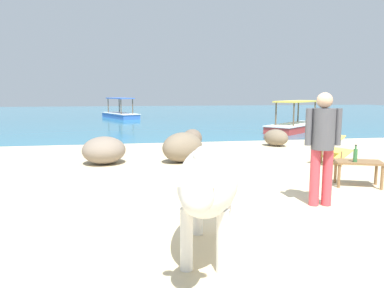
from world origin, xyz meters
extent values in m
cube|color=#CCB78E|center=(0.00, 0.00, 0.02)|extent=(18.00, 14.00, 0.04)
cube|color=teal|center=(0.00, 22.00, 0.00)|extent=(60.00, 36.00, 0.03)
cylinder|color=silver|center=(-0.79, -1.75, 0.33)|extent=(0.12, 0.12, 0.59)
cylinder|color=silver|center=(-1.10, -1.65, 0.33)|extent=(0.12, 0.12, 0.59)
cylinder|color=silver|center=(-0.53, -0.91, 0.33)|extent=(0.12, 0.12, 0.59)
cylinder|color=silver|center=(-0.84, -0.81, 0.33)|extent=(0.12, 0.12, 0.59)
ellipsoid|color=silver|center=(-0.81, -1.28, 0.80)|extent=(1.05, 1.71, 0.64)
ellipsoid|color=silver|center=(-1.11, -2.23, 0.91)|extent=(0.37, 0.48, 0.30)
cone|color=silver|center=(-0.97, -2.27, 1.04)|extent=(0.13, 0.13, 0.11)
cone|color=silver|center=(-1.25, -2.18, 1.04)|extent=(0.13, 0.13, 0.11)
ellipsoid|color=silver|center=(-0.90, -1.55, 1.07)|extent=(0.33, 0.36, 0.21)
cube|color=brown|center=(2.31, 0.88, 0.47)|extent=(0.87, 0.69, 0.04)
cylinder|color=brown|center=(2.69, 0.92, 0.24)|extent=(0.05, 0.05, 0.41)
cylinder|color=brown|center=(2.56, 0.58, 0.24)|extent=(0.05, 0.05, 0.41)
cylinder|color=brown|center=(2.06, 1.17, 0.24)|extent=(0.05, 0.05, 0.41)
cylinder|color=brown|center=(1.93, 0.83, 0.24)|extent=(0.05, 0.05, 0.41)
cylinder|color=#2D6B38|center=(2.19, 0.81, 0.60)|extent=(0.07, 0.07, 0.22)
cylinder|color=#2D6B38|center=(2.19, 0.81, 0.74)|extent=(0.03, 0.03, 0.06)
cylinder|color=black|center=(2.19, 0.81, 0.77)|extent=(0.03, 0.03, 0.02)
cylinder|color=brown|center=(3.18, 3.12, 0.11)|extent=(0.04, 0.04, 0.14)
cylinder|color=brown|center=(3.37, 2.64, 0.11)|extent=(0.04, 0.04, 0.14)
cylinder|color=brown|center=(2.79, 2.97, 0.21)|extent=(0.04, 0.04, 0.34)
cylinder|color=brown|center=(2.99, 2.49, 0.21)|extent=(0.04, 0.04, 0.34)
cube|color=#EFD14C|center=(3.08, 2.80, 0.28)|extent=(0.59, 0.64, 0.21)
cube|color=#EFD14C|center=(2.79, 2.69, 0.61)|extent=(0.62, 0.66, 0.23)
cylinder|color=#CC3D47|center=(1.02, -0.02, 0.45)|extent=(0.14, 0.14, 0.82)
cylinder|color=#CC3D47|center=(1.20, -0.05, 0.45)|extent=(0.14, 0.14, 0.82)
cylinder|color=#4C4C51|center=(1.11, -0.04, 1.15)|extent=(0.32, 0.32, 0.58)
cylinder|color=#4C4C51|center=(0.90, 0.00, 1.18)|extent=(0.09, 0.09, 0.52)
cylinder|color=#4C4C51|center=(1.31, -0.07, 1.18)|extent=(0.09, 0.09, 0.52)
sphere|color=tan|center=(1.11, -0.04, 1.55)|extent=(0.22, 0.22, 0.22)
ellipsoid|color=#6B5B4C|center=(0.25, 5.79, 0.32)|extent=(0.81, 0.88, 0.56)
ellipsoid|color=#756651|center=(-0.36, 3.63, 0.39)|extent=(1.26, 1.15, 0.70)
ellipsoid|color=gray|center=(-2.16, 3.74, 0.35)|extent=(1.37, 1.38, 0.62)
ellipsoid|color=#756651|center=(2.82, 5.73, 0.29)|extent=(0.92, 0.96, 0.51)
cube|color=#C63833|center=(5.43, 9.91, 0.16)|extent=(3.45, 3.18, 0.28)
cube|color=white|center=(5.43, 9.91, 0.32)|extent=(3.54, 3.26, 0.04)
cylinder|color=brown|center=(4.86, 8.91, 0.77)|extent=(0.06, 0.06, 0.95)
cylinder|color=brown|center=(4.36, 9.50, 0.77)|extent=(0.06, 0.06, 0.95)
cylinder|color=brown|center=(6.50, 10.32, 0.77)|extent=(0.06, 0.06, 0.95)
cylinder|color=brown|center=(6.00, 10.90, 0.77)|extent=(0.06, 0.06, 0.95)
cube|color=#EFD14C|center=(5.43, 9.91, 1.28)|extent=(2.52, 2.35, 0.06)
cube|color=#3866B7|center=(-2.06, 19.41, 0.16)|extent=(2.44, 3.74, 0.28)
cube|color=white|center=(-2.06, 19.41, 0.32)|extent=(2.52, 3.83, 0.04)
cylinder|color=brown|center=(-2.84, 20.25, 0.77)|extent=(0.06, 0.06, 0.95)
cylinder|color=brown|center=(-2.14, 20.56, 0.77)|extent=(0.06, 0.06, 0.95)
cylinder|color=brown|center=(-1.99, 18.27, 0.77)|extent=(0.06, 0.06, 0.95)
cylinder|color=brown|center=(-1.28, 18.57, 0.77)|extent=(0.06, 0.06, 0.95)
cube|color=#3D66C6|center=(-2.06, 19.41, 1.28)|extent=(1.86, 2.68, 0.06)
camera|label=1|loc=(-1.61, -4.85, 1.66)|focal=34.79mm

